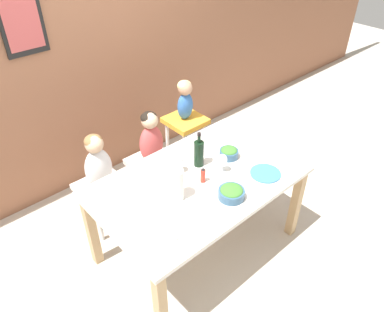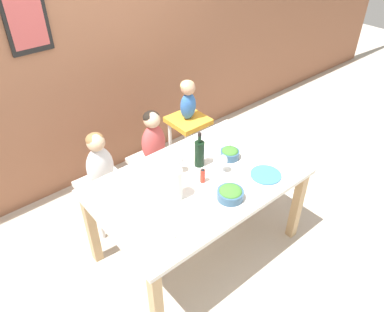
% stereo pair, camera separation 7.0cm
% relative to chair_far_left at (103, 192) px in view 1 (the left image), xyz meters
% --- Properties ---
extents(ground_plane, '(14.00, 14.00, 0.00)m').
position_rel_chair_far_left_xyz_m(ground_plane, '(0.43, -0.77, -0.37)').
color(ground_plane, '#BCB2A3').
extents(wall_back, '(10.00, 0.09, 2.70)m').
position_rel_chair_far_left_xyz_m(wall_back, '(0.43, 0.73, 0.98)').
color(wall_back, '#8E5B42').
rests_on(wall_back, ground_plane).
extents(dining_table, '(1.59, 1.00, 0.75)m').
position_rel_chair_far_left_xyz_m(dining_table, '(0.43, -0.77, 0.29)').
color(dining_table, silver).
rests_on(dining_table, ground_plane).
extents(chair_far_left, '(0.41, 0.41, 0.44)m').
position_rel_chair_far_left_xyz_m(chair_far_left, '(0.00, 0.00, 0.00)').
color(chair_far_left, silver).
rests_on(chair_far_left, ground_plane).
extents(chair_far_center, '(0.41, 0.41, 0.44)m').
position_rel_chair_far_left_xyz_m(chair_far_center, '(0.55, 0.00, 0.00)').
color(chair_far_center, silver).
rests_on(chair_far_center, ground_plane).
extents(chair_right_highchair, '(0.35, 0.35, 0.74)m').
position_rel_chair_far_left_xyz_m(chair_right_highchair, '(0.97, -0.00, 0.21)').
color(chair_right_highchair, silver).
rests_on(chair_right_highchair, ground_plane).
extents(person_child_left, '(0.24, 0.16, 0.52)m').
position_rel_chair_far_left_xyz_m(person_child_left, '(-0.00, 0.00, 0.33)').
color(person_child_left, silver).
rests_on(person_child_left, chair_far_left).
extents(person_child_center, '(0.24, 0.16, 0.52)m').
position_rel_chair_far_left_xyz_m(person_child_center, '(0.55, 0.00, 0.33)').
color(person_child_center, '#C64C4C').
rests_on(person_child_center, chair_far_center).
extents(person_baby_right, '(0.17, 0.14, 0.39)m').
position_rel_chair_far_left_xyz_m(person_baby_right, '(0.97, 0.00, 0.59)').
color(person_baby_right, '#3366B2').
rests_on(person_baby_right, chair_right_highchair).
extents(wine_bottle, '(0.08, 0.08, 0.30)m').
position_rel_chair_far_left_xyz_m(wine_bottle, '(0.56, -0.64, 0.50)').
color(wine_bottle, black).
rests_on(wine_bottle, dining_table).
extents(paper_towel_roll, '(0.11, 0.11, 0.25)m').
position_rel_chair_far_left_xyz_m(paper_towel_roll, '(0.18, -0.81, 0.51)').
color(paper_towel_roll, white).
rests_on(paper_towel_roll, dining_table).
extents(wine_glass_near, '(0.07, 0.07, 0.16)m').
position_rel_chair_far_left_xyz_m(wine_glass_near, '(0.64, -0.82, 0.49)').
color(wine_glass_near, white).
rests_on(wine_glass_near, dining_table).
extents(wine_glass_far, '(0.07, 0.07, 0.16)m').
position_rel_chair_far_left_xyz_m(wine_glass_far, '(0.38, -0.60, 0.49)').
color(wine_glass_far, white).
rests_on(wine_glass_far, dining_table).
extents(salad_bowl_large, '(0.19, 0.19, 0.09)m').
position_rel_chair_far_left_xyz_m(salad_bowl_large, '(0.47, -1.07, 0.43)').
color(salad_bowl_large, '#335675').
rests_on(salad_bowl_large, dining_table).
extents(salad_bowl_small, '(0.16, 0.16, 0.09)m').
position_rel_chair_far_left_xyz_m(salad_bowl_small, '(0.81, -0.72, 0.43)').
color(salad_bowl_small, '#335675').
rests_on(salad_bowl_small, dining_table).
extents(dinner_plate_front_left, '(0.24, 0.24, 0.01)m').
position_rel_chair_far_left_xyz_m(dinner_plate_front_left, '(-0.10, -1.00, 0.39)').
color(dinner_plate_front_left, silver).
rests_on(dinner_plate_front_left, dining_table).
extents(dinner_plate_back_left, '(0.24, 0.24, 0.01)m').
position_rel_chair_far_left_xyz_m(dinner_plate_back_left, '(-0.02, -0.53, 0.39)').
color(dinner_plate_back_left, silver).
rests_on(dinner_plate_back_left, dining_table).
extents(dinner_plate_back_right, '(0.24, 0.24, 0.01)m').
position_rel_chair_far_left_xyz_m(dinner_plate_back_right, '(0.93, -0.49, 0.39)').
color(dinner_plate_back_right, silver).
rests_on(dinner_plate_back_right, dining_table).
extents(dinner_plate_front_right, '(0.24, 0.24, 0.01)m').
position_rel_chair_far_left_xyz_m(dinner_plate_front_right, '(0.86, -1.07, 0.39)').
color(dinner_plate_front_right, teal).
rests_on(dinner_plate_front_right, dining_table).
extents(condiment_bottle_hot_sauce, '(0.04, 0.04, 0.13)m').
position_rel_chair_far_left_xyz_m(condiment_bottle_hot_sauce, '(0.44, -0.81, 0.44)').
color(condiment_bottle_hot_sauce, red).
rests_on(condiment_bottle_hot_sauce, dining_table).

